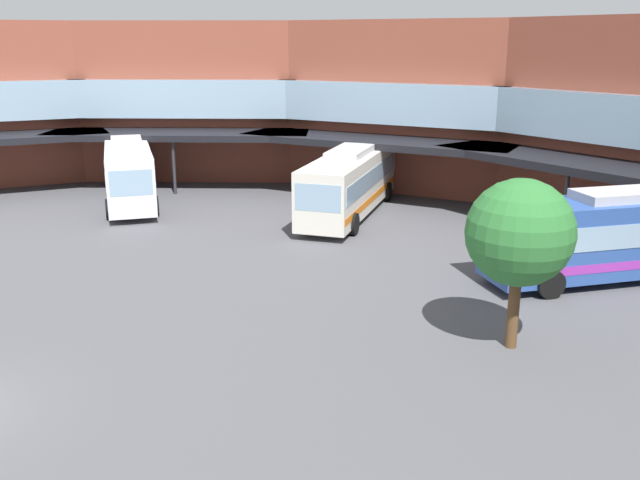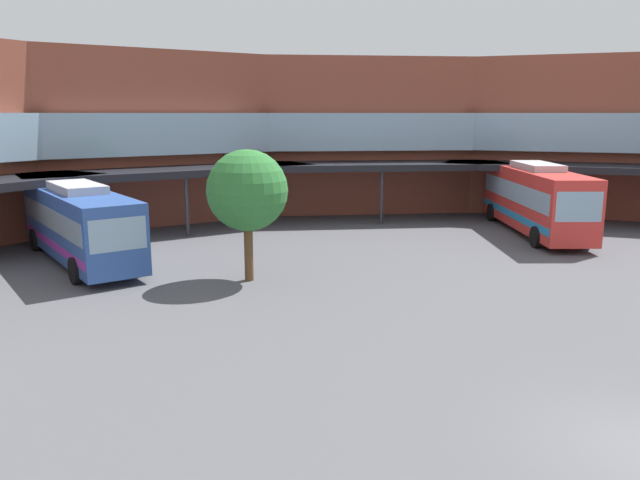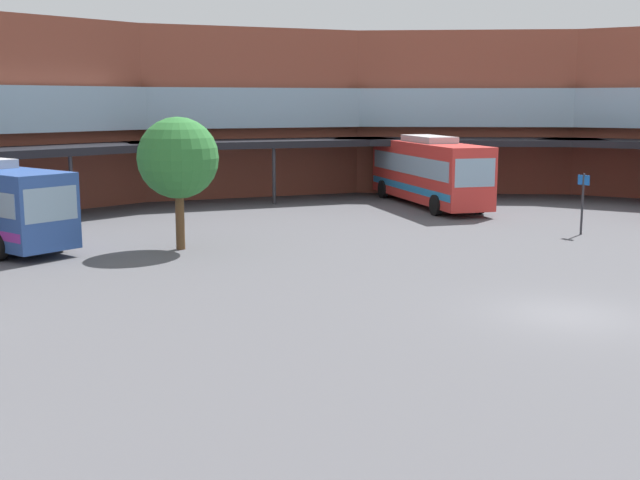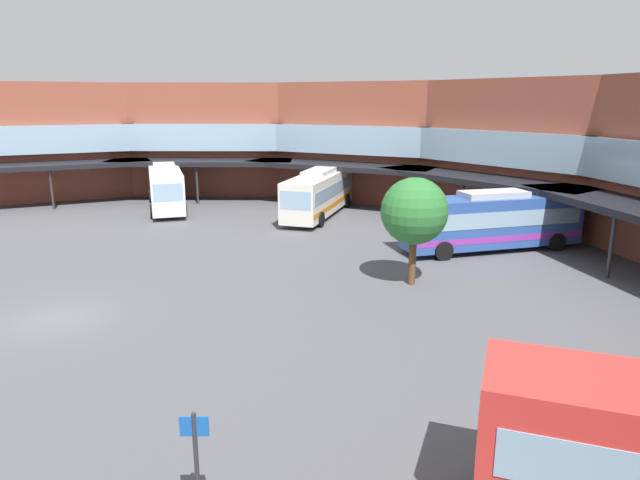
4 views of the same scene
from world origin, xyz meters
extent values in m
cube|color=black|center=(-6.24, 27.26, 3.45)|extent=(16.80, 7.54, 0.40)
cylinder|color=#2D2D33|center=(-5.88, 25.70, 1.72)|extent=(0.20, 0.20, 3.45)
cube|color=brown|center=(-20.61, 25.73, 5.17)|extent=(16.49, 14.89, 10.34)
cube|color=#8CADC6|center=(-20.23, 25.26, 5.52)|extent=(15.37, 14.05, 2.41)
cube|color=black|center=(-17.48, 21.83, 3.45)|extent=(15.24, 13.33, 0.40)
cylinder|color=#2D2D33|center=(-16.48, 20.58, 1.72)|extent=(0.20, 0.20, 3.45)
cube|color=brown|center=(-29.75, 14.20, 5.17)|extent=(12.45, 17.32, 10.34)
cube|color=#8CADC6|center=(-29.21, 13.94, 5.52)|extent=(11.96, 15.95, 2.41)
cube|color=black|center=(-25.24, 12.04, 3.45)|extent=(10.64, 16.45, 0.40)
cylinder|color=#2D2D33|center=(-23.79, 11.36, 1.72)|extent=(0.20, 0.20, 3.45)
cube|color=silver|center=(-14.74, 18.89, 1.81)|extent=(10.32, 9.52, 2.92)
cube|color=#8CADC6|center=(-14.74, 18.89, 2.16)|extent=(9.84, 9.10, 0.94)
cube|color=orange|center=(-14.74, 18.89, 0.99)|extent=(10.17, 9.39, 0.35)
cube|color=#8CADC6|center=(-10.46, 15.12, 2.16)|extent=(1.57, 1.76, 1.29)
cube|color=#B2B2B7|center=(-14.74, 18.89, 3.45)|extent=(4.29, 4.08, 0.36)
cylinder|color=black|center=(-10.96, 17.26, 0.55)|extent=(1.02, 0.95, 1.10)
cylinder|color=black|center=(-12.65, 15.35, 0.55)|extent=(1.02, 0.95, 1.10)
cylinder|color=black|center=(-16.83, 22.44, 0.55)|extent=(1.02, 0.95, 1.10)
cylinder|color=black|center=(-18.52, 20.52, 0.55)|extent=(1.02, 0.95, 1.10)
cube|color=#2D519E|center=(-0.95, 23.94, 1.81)|extent=(4.27, 11.32, 2.91)
cube|color=#8CADC6|center=(-0.95, 23.94, 2.16)|extent=(4.21, 10.67, 0.93)
cube|color=purple|center=(-0.95, 23.94, 0.99)|extent=(4.26, 11.11, 0.35)
cube|color=#8CADC6|center=(-1.83, 18.54, 2.16)|extent=(2.20, 0.48, 1.28)
cube|color=#B2B2B7|center=(-0.95, 23.94, 3.44)|extent=(2.38, 4.21, 0.36)
cylinder|color=black|center=(-0.32, 20.03, 0.55)|extent=(0.47, 1.13, 1.10)
cylinder|color=black|center=(-2.79, 20.44, 0.55)|extent=(0.47, 1.13, 1.10)
cube|color=white|center=(-22.43, 8.44, 1.86)|extent=(10.89, 3.84, 3.02)
cube|color=#8CADC6|center=(-22.43, 8.44, 2.22)|extent=(10.27, 3.80, 0.97)
cube|color=#267FBF|center=(-22.43, 8.44, 1.01)|extent=(10.69, 3.83, 0.36)
cube|color=#8CADC6|center=(-17.19, 7.73, 2.22)|extent=(0.40, 2.14, 1.33)
cube|color=#B2B2B7|center=(-22.43, 8.44, 3.55)|extent=(4.03, 2.20, 0.36)
cylinder|color=black|center=(-18.67, 9.16, 0.55)|extent=(1.13, 0.44, 1.10)
cylinder|color=black|center=(-19.00, 6.75, 0.55)|extent=(1.13, 0.44, 1.10)
cylinder|color=black|center=(-25.86, 10.13, 0.55)|extent=(1.13, 0.44, 1.10)
cylinder|color=black|center=(-26.18, 7.72, 0.55)|extent=(1.13, 0.44, 1.10)
cylinder|color=brown|center=(2.48, 15.98, 1.40)|extent=(0.36, 0.36, 2.81)
sphere|color=#2D7233|center=(2.48, 15.98, 3.70)|extent=(3.25, 3.25, 3.25)
camera|label=1|loc=(18.21, 2.47, 9.26)|focal=38.95mm
camera|label=2|loc=(-12.71, -3.34, 6.71)|focal=34.65mm
camera|label=3|loc=(-22.38, -4.80, 5.94)|focal=44.91mm
camera|label=4|loc=(24.56, 0.75, 8.97)|focal=31.44mm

